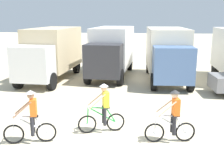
# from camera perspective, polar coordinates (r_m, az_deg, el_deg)

# --- Properties ---
(ground_plane) EXTENTS (120.00, 120.00, 0.00)m
(ground_plane) POSITION_cam_1_polar(r_m,az_deg,el_deg) (9.75, -1.84, -11.42)
(ground_plane) COLOR beige
(box_truck_tan_camper) EXTENTS (2.71, 6.86, 3.35)m
(box_truck_tan_camper) POSITION_cam_1_polar(r_m,az_deg,el_deg) (18.98, -12.29, 6.56)
(box_truck_tan_camper) COLOR #CCB78E
(box_truck_tan_camper) RESTS_ON ground
(box_truck_avon_van) EXTENTS (2.81, 6.89, 3.35)m
(box_truck_avon_van) POSITION_cam_1_polar(r_m,az_deg,el_deg) (19.61, -0.05, 7.10)
(box_truck_avon_van) COLOR white
(box_truck_avon_van) RESTS_ON ground
(box_truck_cream_rv) EXTENTS (2.64, 6.84, 3.35)m
(box_truck_cream_rv) POSITION_cam_1_polar(r_m,az_deg,el_deg) (18.54, 11.18, 6.45)
(box_truck_cream_rv) COLOR beige
(box_truck_cream_rv) RESTS_ON ground
(cyclist_orange_shirt) EXTENTS (1.69, 0.63, 1.82)m
(cyclist_orange_shirt) POSITION_cam_1_polar(r_m,az_deg,el_deg) (9.65, -16.17, -6.84)
(cyclist_orange_shirt) COLOR black
(cyclist_orange_shirt) RESTS_ON ground
(cyclist_cowboy_hat) EXTENTS (1.66, 0.71, 1.82)m
(cyclist_cowboy_hat) POSITION_cam_1_polar(r_m,az_deg,el_deg) (10.12, -1.84, -5.29)
(cyclist_cowboy_hat) COLOR black
(cyclist_cowboy_hat) RESTS_ON ground
(cyclist_near_camera) EXTENTS (1.71, 0.55, 1.82)m
(cyclist_near_camera) POSITION_cam_1_polar(r_m,az_deg,el_deg) (9.55, 12.18, -6.81)
(cyclist_near_camera) COLOR black
(cyclist_near_camera) RESTS_ON ground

